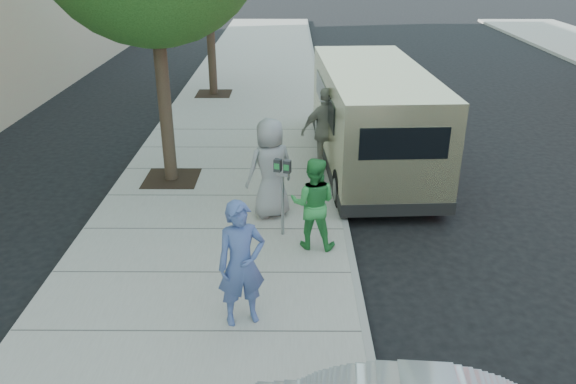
% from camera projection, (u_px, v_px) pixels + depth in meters
% --- Properties ---
extents(ground, '(120.00, 120.00, 0.00)m').
position_uv_depth(ground, '(270.00, 236.00, 10.55)').
color(ground, black).
rests_on(ground, ground).
extents(sidewalk, '(5.00, 60.00, 0.15)m').
position_uv_depth(sidewalk, '(216.00, 232.00, 10.53)').
color(sidewalk, gray).
rests_on(sidewalk, ground).
extents(curb_face, '(0.12, 60.00, 0.16)m').
position_uv_depth(curb_face, '(346.00, 232.00, 10.51)').
color(curb_face, gray).
rests_on(curb_face, ground).
extents(parking_meter, '(0.32, 0.19, 1.46)m').
position_uv_depth(parking_meter, '(282.00, 181.00, 9.87)').
color(parking_meter, gray).
rests_on(parking_meter, sidewalk).
extents(van, '(2.52, 6.65, 2.43)m').
position_uv_depth(van, '(372.00, 117.00, 13.17)').
color(van, beige).
rests_on(van, ground).
extents(person_officer, '(0.78, 0.64, 1.85)m').
position_uv_depth(person_officer, '(241.00, 264.00, 7.61)').
color(person_officer, '#455993').
rests_on(person_officer, sidewalk).
extents(person_green_shirt, '(0.89, 0.74, 1.65)m').
position_uv_depth(person_green_shirt, '(313.00, 203.00, 9.58)').
color(person_green_shirt, green).
rests_on(person_green_shirt, sidewalk).
extents(person_gray_shirt, '(1.13, 0.98, 1.95)m').
position_uv_depth(person_gray_shirt, '(270.00, 168.00, 10.64)').
color(person_gray_shirt, gray).
rests_on(person_gray_shirt, sidewalk).
extents(person_striped_polo, '(1.23, 0.70, 1.98)m').
position_uv_depth(person_striped_polo, '(326.00, 131.00, 12.67)').
color(person_striped_polo, gray).
rests_on(person_striped_polo, sidewalk).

